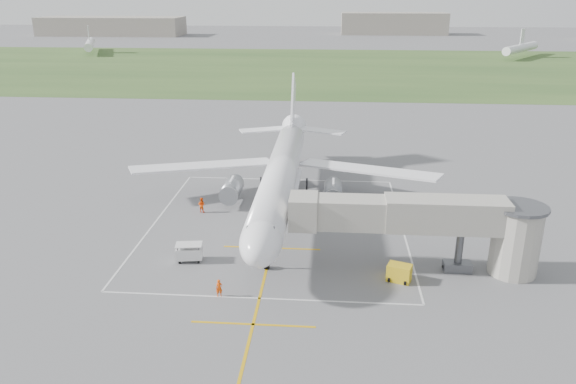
# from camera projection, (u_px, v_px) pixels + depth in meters

# --- Properties ---
(ground) EXTENTS (700.00, 700.00, 0.00)m
(ground) POSITION_uv_depth(u_px,v_px,m) (281.00, 212.00, 67.07)
(ground) COLOR #5E5E61
(ground) RESTS_ON ground
(grass_strip) EXTENTS (700.00, 120.00, 0.02)m
(grass_strip) POSITION_uv_depth(u_px,v_px,m) (316.00, 68.00, 188.86)
(grass_strip) COLOR #2F4D21
(grass_strip) RESTS_ON ground
(apron_markings) EXTENTS (28.20, 60.00, 0.01)m
(apron_markings) POSITION_uv_depth(u_px,v_px,m) (276.00, 231.00, 61.62)
(apron_markings) COLOR #CF9A0C
(apron_markings) RESTS_ON ground
(airliner) EXTENTS (38.93, 46.75, 13.52)m
(airliner) POSITION_uv_depth(u_px,v_px,m) (281.00, 175.00, 66.27)
(airliner) COLOR white
(airliner) RESTS_ON ground
(jet_bridge) EXTENTS (23.40, 5.00, 7.20)m
(jet_bridge) POSITION_uv_depth(u_px,v_px,m) (437.00, 224.00, 51.64)
(jet_bridge) COLOR gray
(jet_bridge) RESTS_ON ground
(gpu_unit) EXTENTS (2.45, 2.05, 1.58)m
(gpu_unit) POSITION_uv_depth(u_px,v_px,m) (399.00, 273.00, 51.01)
(gpu_unit) COLOR gold
(gpu_unit) RESTS_ON ground
(baggage_cart) EXTENTS (2.73, 1.86, 1.77)m
(baggage_cart) POSITION_uv_depth(u_px,v_px,m) (189.00, 252.00, 54.74)
(baggage_cart) COLOR silver
(baggage_cart) RESTS_ON ground
(ramp_worker_nose) EXTENTS (0.67, 0.53, 1.60)m
(ramp_worker_nose) POSITION_uv_depth(u_px,v_px,m) (219.00, 288.00, 48.38)
(ramp_worker_nose) COLOR #E14507
(ramp_worker_nose) RESTS_ON ground
(ramp_worker_wing) EXTENTS (1.05, 0.93, 1.82)m
(ramp_worker_wing) POSITION_uv_depth(u_px,v_px,m) (202.00, 205.00, 66.70)
(ramp_worker_wing) COLOR #FF5008
(ramp_worker_wing) RESTS_ON ground
(distant_hangars) EXTENTS (345.00, 49.00, 12.00)m
(distant_hangars) POSITION_uv_depth(u_px,v_px,m) (295.00, 26.00, 314.95)
(distant_hangars) COLOR gray
(distant_hangars) RESTS_ON ground
(distant_aircraft) EXTENTS (190.00, 32.59, 8.85)m
(distant_aircraft) POSITION_uv_depth(u_px,v_px,m) (298.00, 46.00, 223.41)
(distant_aircraft) COLOR white
(distant_aircraft) RESTS_ON ground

